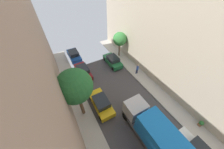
% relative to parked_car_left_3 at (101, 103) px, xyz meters
% --- Properties ---
extents(sidewalk_right, '(2.00, 44.00, 0.15)m').
position_rel_parked_car_left_3_xyz_m(sidewalk_right, '(7.70, -7.10, -0.64)').
color(sidewalk_right, '#B7B2A8').
rests_on(sidewalk_right, ground).
extents(parked_car_left_3, '(1.78, 4.20, 1.57)m').
position_rel_parked_car_left_3_xyz_m(parked_car_left_3, '(0.00, 0.00, 0.00)').
color(parked_car_left_3, gold).
rests_on(parked_car_left_3, ground).
extents(parked_car_left_4, '(1.78, 4.20, 1.57)m').
position_rel_parked_car_left_3_xyz_m(parked_car_left_4, '(0.00, 6.60, 0.00)').
color(parked_car_left_4, maroon).
rests_on(parked_car_left_4, ground).
extents(parked_car_left_5, '(1.78, 4.20, 1.57)m').
position_rel_parked_car_left_3_xyz_m(parked_car_left_5, '(0.00, 11.63, 0.00)').
color(parked_car_left_5, '#194799').
rests_on(parked_car_left_5, ground).
extents(parked_car_right_2, '(1.78, 4.20, 1.57)m').
position_rel_parked_car_left_3_xyz_m(parked_car_right_2, '(5.40, 6.69, 0.00)').
color(parked_car_right_2, '#1E6638').
rests_on(parked_car_right_2, ground).
extents(delivery_truck, '(2.26, 6.60, 3.38)m').
position_rel_parked_car_left_3_xyz_m(delivery_truck, '(2.70, -5.60, 1.07)').
color(delivery_truck, '#4C4C51').
rests_on(delivery_truck, ground).
extents(pedestrian, '(0.40, 0.36, 1.72)m').
position_rel_parked_car_left_3_xyz_m(pedestrian, '(7.51, 2.58, 0.35)').
color(pedestrian, '#2D334C').
rests_on(pedestrian, sidewalk_right).
extents(street_tree_1, '(2.34, 2.34, 4.57)m').
position_rel_parked_car_left_3_xyz_m(street_tree_1, '(7.63, 8.17, 2.80)').
color(street_tree_1, brown).
rests_on(street_tree_1, sidewalk_right).
extents(street_tree_2, '(3.36, 3.36, 6.57)m').
position_rel_parked_car_left_3_xyz_m(street_tree_2, '(-2.24, 0.19, 4.28)').
color(street_tree_2, brown).
rests_on(street_tree_2, sidewalk_left).
extents(potted_plant_0, '(0.48, 0.48, 0.76)m').
position_rel_parked_car_left_3_xyz_m(potted_plant_0, '(8.36, -7.47, -0.15)').
color(potted_plant_0, brown).
rests_on(potted_plant_0, sidewalk_right).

